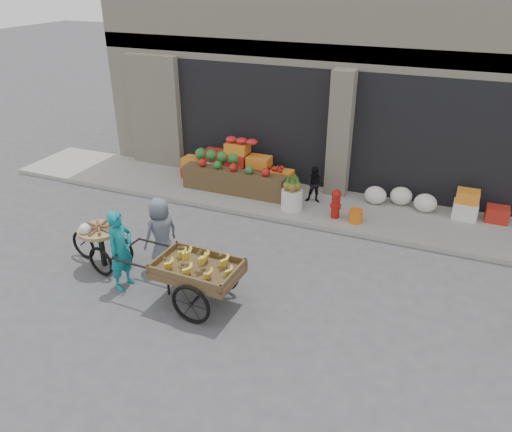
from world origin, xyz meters
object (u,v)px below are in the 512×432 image
at_px(fire_hydrant, 336,203).
at_px(tricycle_cart, 101,241).
at_px(seated_person, 315,185).
at_px(vendor_grey, 161,233).
at_px(pineapple_bin, 292,199).
at_px(orange_bucket, 356,216).
at_px(vendor_woman, 121,250).
at_px(banana_cart, 195,266).

bearing_deg(fire_hydrant, tricycle_cart, -136.32).
distance_m(seated_person, vendor_grey, 4.37).
distance_m(pineapple_bin, orange_bucket, 1.61).
height_order(orange_bucket, seated_person, seated_person).
bearing_deg(tricycle_cart, fire_hydrant, 52.14).
bearing_deg(pineapple_bin, orange_bucket, -3.58).
distance_m(vendor_woman, vendor_grey, 0.94).
xyz_separation_m(orange_bucket, vendor_grey, (-3.21, -3.18, 0.48)).
distance_m(seated_person, banana_cart, 4.79).
distance_m(pineapple_bin, seated_person, 0.75).
height_order(fire_hydrant, seated_person, seated_person).
relative_size(pineapple_bin, orange_bucket, 1.62).
bearing_deg(vendor_woman, vendor_grey, -13.41).
bearing_deg(vendor_grey, tricycle_cart, -43.29).
relative_size(seated_person, tricycle_cart, 0.64).
distance_m(pineapple_bin, fire_hydrant, 1.11).
distance_m(fire_hydrant, seated_person, 0.96).
xyz_separation_m(seated_person, vendor_grey, (-2.01, -3.88, 0.16)).
height_order(banana_cart, vendor_woman, vendor_woman).
xyz_separation_m(fire_hydrant, seated_person, (-0.70, 0.65, 0.08)).
bearing_deg(orange_bucket, seated_person, 149.74).
height_order(seated_person, vendor_woman, vendor_woman).
height_order(vendor_woman, vendor_grey, vendor_woman).
height_order(orange_bucket, banana_cart, banana_cart).
bearing_deg(banana_cart, pineapple_bin, 86.84).
bearing_deg(banana_cart, seated_person, 82.75).
bearing_deg(tricycle_cart, vendor_grey, 29.84).
distance_m(pineapple_bin, tricycle_cart, 4.64).
xyz_separation_m(orange_bucket, seated_person, (-1.20, 0.70, 0.31)).
bearing_deg(orange_bucket, vendor_woman, -130.75).
relative_size(orange_bucket, seated_person, 0.34).
xyz_separation_m(fire_hydrant, vendor_grey, (-2.71, -3.23, 0.24)).
relative_size(pineapple_bin, fire_hydrant, 0.73).
distance_m(orange_bucket, tricycle_cart, 5.67).
height_order(pineapple_bin, orange_bucket, pineapple_bin).
relative_size(fire_hydrant, banana_cart, 0.28).
xyz_separation_m(pineapple_bin, vendor_grey, (-1.61, -3.28, 0.38)).
distance_m(orange_bucket, banana_cart, 4.52).
bearing_deg(fire_hydrant, seated_person, 137.12).
xyz_separation_m(orange_bucket, tricycle_cart, (-4.35, -3.63, 0.30)).
relative_size(pineapple_bin, vendor_grey, 0.35).
height_order(fire_hydrant, vendor_grey, vendor_grey).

